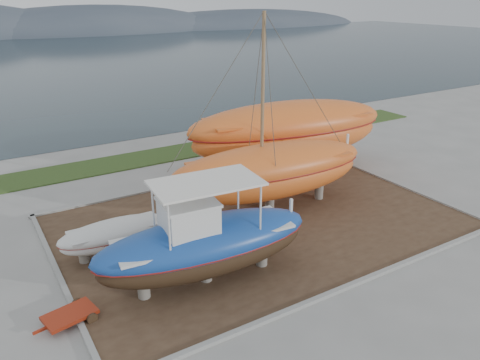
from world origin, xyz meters
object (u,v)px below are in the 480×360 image
blue_caique (205,233)px  red_trailer (70,318)px  white_dinghy (116,238)px  orange_bare_hull (288,138)px  orange_sailboat (272,117)px

blue_caique → red_trailer: size_ratio=3.39×
white_dinghy → orange_bare_hull: orange_bare_hull is taller
white_dinghy → orange_bare_hull: bearing=19.8°
white_dinghy → red_trailer: 4.40m
blue_caique → orange_bare_hull: (9.64, 7.88, 0.05)m
blue_caique → orange_bare_hull: 12.45m
blue_caique → red_trailer: blue_caique is taller
blue_caique → orange_bare_hull: size_ratio=0.66×
white_dinghy → orange_bare_hull: 12.66m
orange_bare_hull → red_trailer: 16.54m
orange_bare_hull → orange_sailboat: bearing=-126.5°
white_dinghy → blue_caique: bearing=-58.6°
orange_sailboat → red_trailer: 12.03m
orange_sailboat → orange_bare_hull: bearing=50.6°
white_dinghy → red_trailer: white_dinghy is taller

